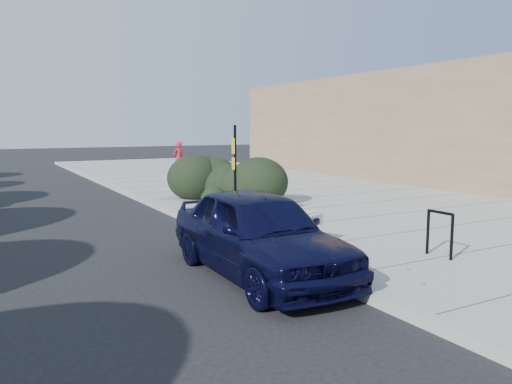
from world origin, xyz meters
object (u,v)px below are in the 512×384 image
at_px(sedan_navy, 259,233).
at_px(pedestrian, 179,159).
at_px(bike_rack, 440,229).
at_px(bench, 273,215).
at_px(sign_post, 235,167).

distance_m(sedan_navy, pedestrian, 17.36).
height_order(bike_rack, sedan_navy, sedan_navy).
relative_size(bench, bike_rack, 2.59).
bearing_deg(sedan_navy, bike_rack, -16.49).
relative_size(sign_post, sedan_navy, 0.56).
bearing_deg(pedestrian, sedan_navy, 60.06).
xyz_separation_m(bench, pedestrian, (3.40, 14.87, 0.33)).
distance_m(bike_rack, sign_post, 5.49).
bearing_deg(bench, pedestrian, 55.20).
bearing_deg(sedan_navy, pedestrian, 75.09).
height_order(sign_post, sedan_navy, sign_post).
relative_size(bike_rack, pedestrian, 0.51).
height_order(sign_post, pedestrian, sign_post).
relative_size(sedan_navy, pedestrian, 2.59).
xyz_separation_m(bench, sign_post, (0.19, 2.23, 0.89)).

